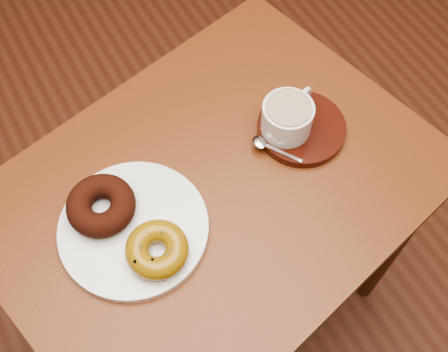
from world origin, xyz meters
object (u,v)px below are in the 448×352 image
donut_plate (134,228)px  saucer (301,128)px  cafe_table (215,215)px  coffee_cup (288,117)px

donut_plate → saucer: 0.35m
cafe_table → donut_plate: bearing=169.4°
saucer → cafe_table: bearing=-173.1°
donut_plate → coffee_cup: 0.32m
cafe_table → saucer: 0.23m
saucer → donut_plate: bearing=-175.1°
saucer → coffee_cup: bearing=157.8°
donut_plate → coffee_cup: coffee_cup is taller
cafe_table → coffee_cup: coffee_cup is taller
donut_plate → saucer: size_ratio=1.54×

